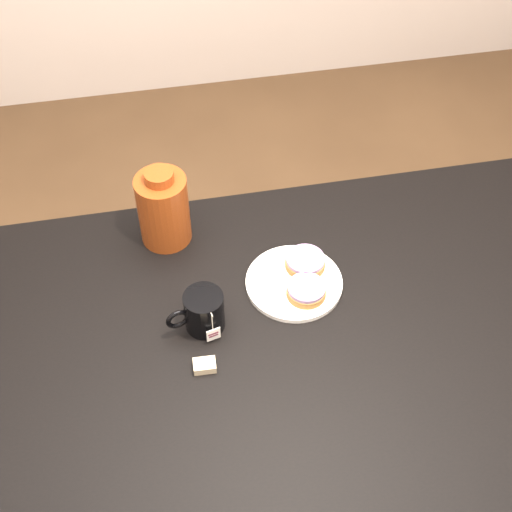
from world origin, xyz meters
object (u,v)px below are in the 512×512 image
table (301,361)px  bagel_back (305,262)px  plate (294,282)px  teabag_pouch (205,365)px  bagel_package (163,208)px  bagel_front (306,290)px  mug (203,311)px

table → bagel_back: bagel_back is taller
plate → teabag_pouch: (-0.22, -0.18, 0.00)m
bagel_back → bagel_package: size_ratio=0.53×
bagel_front → bagel_package: (-0.28, 0.24, 0.07)m
mug → bagel_front: bearing=-6.2°
teabag_pouch → bagel_package: (-0.04, 0.38, 0.08)m
bagel_package → mug: bearing=-79.6°
table → bagel_front: bagel_front is taller
table → teabag_pouch: size_ratio=31.11×
plate → bagel_package: 0.34m
bagel_package → plate: bearing=-37.5°
bagel_back → bagel_front: 0.08m
bagel_back → teabag_pouch: bagel_back is taller
mug → bagel_package: (-0.05, 0.27, 0.04)m
bagel_front → bagel_package: size_ratio=0.50×
bagel_back → bagel_package: bagel_package is taller
table → bagel_front: (0.03, 0.10, 0.11)m
bagel_back → teabag_pouch: size_ratio=2.32×
plate → mug: (-0.21, -0.07, 0.04)m
table → bagel_package: (-0.25, 0.34, 0.17)m
plate → table: bearing=-95.2°
bagel_front → mug: 0.23m
teabag_pouch → bagel_front: bearing=29.5°
bagel_back → bagel_package: bearing=151.4°
bagel_back → bagel_package: (-0.29, 0.16, 0.07)m
bagel_front → mug: size_ratio=0.75×
bagel_back → mug: size_ratio=0.79×
bagel_back → bagel_front: (-0.02, -0.08, -0.00)m
teabag_pouch → bagel_back: bearing=39.9°
bagel_front → bagel_package: 0.37m
table → bagel_front: size_ratio=14.10×
plate → bagel_back: 0.05m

